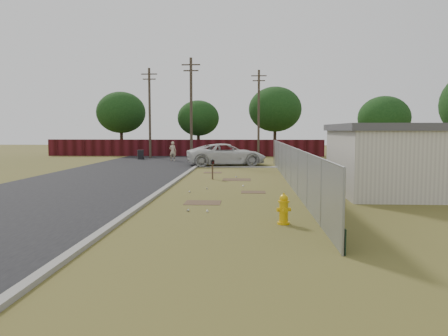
# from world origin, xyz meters

# --- Properties ---
(ground) EXTENTS (120.00, 120.00, 0.00)m
(ground) POSITION_xyz_m (0.00, 0.00, 0.00)
(ground) COLOR brown
(ground) RESTS_ON ground
(street) EXTENTS (15.10, 60.00, 0.12)m
(street) POSITION_xyz_m (-6.76, 8.05, 0.02)
(street) COLOR black
(street) RESTS_ON ground
(chainlink_fence) EXTENTS (0.10, 27.06, 2.02)m
(chainlink_fence) POSITION_xyz_m (3.12, 1.03, 0.80)
(chainlink_fence) COLOR gray
(chainlink_fence) RESTS_ON ground
(privacy_fence) EXTENTS (30.00, 0.12, 1.80)m
(privacy_fence) POSITION_xyz_m (-6.00, 25.00, 0.90)
(privacy_fence) COLOR #480F16
(privacy_fence) RESTS_ON ground
(utility_poles) EXTENTS (12.60, 8.24, 9.00)m
(utility_poles) POSITION_xyz_m (-3.67, 20.67, 4.69)
(utility_poles) COLOR #43392C
(utility_poles) RESTS_ON ground
(houses) EXTENTS (9.30, 17.24, 3.10)m
(houses) POSITION_xyz_m (9.70, 3.13, 1.56)
(houses) COLOR beige
(houses) RESTS_ON ground
(horizon_trees) EXTENTS (33.32, 31.94, 7.78)m
(horizon_trees) POSITION_xyz_m (0.84, 23.56, 4.63)
(horizon_trees) COLOR #342617
(horizon_trees) RESTS_ON ground
(fire_hydrant) EXTENTS (0.45, 0.46, 0.95)m
(fire_hydrant) POSITION_xyz_m (2.04, -8.72, 0.44)
(fire_hydrant) COLOR gold
(fire_hydrant) RESTS_ON ground
(mailbox) EXTENTS (0.27, 0.50, 1.15)m
(mailbox) POSITION_xyz_m (-1.10, 3.13, 0.91)
(mailbox) COLOR brown
(mailbox) RESTS_ON ground
(pickup_truck) EXTENTS (6.81, 4.34, 1.75)m
(pickup_truck) POSITION_xyz_m (-0.79, 13.03, 0.87)
(pickup_truck) COLOR silver
(pickup_truck) RESTS_ON ground
(pedestrian) EXTENTS (0.71, 0.52, 1.79)m
(pedestrian) POSITION_xyz_m (-5.94, 17.66, 0.89)
(pedestrian) COLOR #C1AE8D
(pedestrian) RESTS_ON ground
(trash_bin) EXTENTS (0.78, 0.76, 0.91)m
(trash_bin) POSITION_xyz_m (-9.45, 19.75, 0.46)
(trash_bin) COLOR black
(trash_bin) RESTS_ON ground
(scattered_litter) EXTENTS (2.50, 11.21, 0.07)m
(scattered_litter) POSITION_xyz_m (-0.55, -2.19, 0.04)
(scattered_litter) COLOR silver
(scattered_litter) RESTS_ON ground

